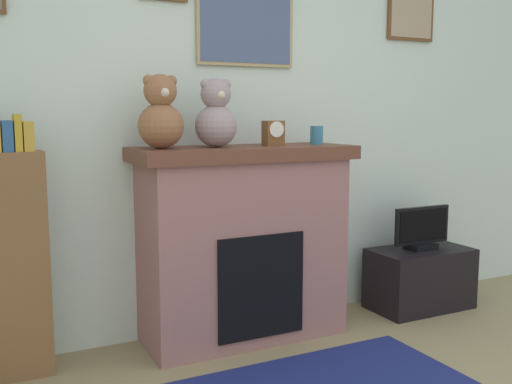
% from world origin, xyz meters
% --- Properties ---
extents(back_wall, '(5.20, 0.15, 2.60)m').
position_xyz_m(back_wall, '(-0.00, 2.00, 1.31)').
color(back_wall, silver).
rests_on(back_wall, ground_plane).
extents(fireplace, '(1.32, 0.53, 1.17)m').
position_xyz_m(fireplace, '(-0.15, 1.70, 0.59)').
color(fireplace, '#996763').
rests_on(fireplace, ground_plane).
extents(bookshelf, '(0.41, 0.16, 1.36)m').
position_xyz_m(bookshelf, '(-1.48, 1.74, 0.64)').
color(bookshelf, brown).
rests_on(bookshelf, ground_plane).
extents(tv_stand, '(0.71, 0.40, 0.42)m').
position_xyz_m(tv_stand, '(1.19, 1.64, 0.21)').
color(tv_stand, black).
rests_on(tv_stand, ground_plane).
extents(television, '(0.46, 0.14, 0.30)m').
position_xyz_m(television, '(1.19, 1.64, 0.56)').
color(television, black).
rests_on(television, tv_stand).
extents(candle_jar, '(0.08, 0.08, 0.11)m').
position_xyz_m(candle_jar, '(0.34, 1.69, 1.23)').
color(candle_jar, teal).
rests_on(candle_jar, fireplace).
extents(mantel_clock, '(0.12, 0.09, 0.15)m').
position_xyz_m(mantel_clock, '(0.04, 1.68, 1.25)').
color(mantel_clock, brown).
rests_on(mantel_clock, fireplace).
extents(teddy_bear_cream, '(0.25, 0.25, 0.40)m').
position_xyz_m(teddy_bear_cream, '(-0.66, 1.69, 1.36)').
color(teddy_bear_cream, '#925F3D').
rests_on(teddy_bear_cream, fireplace).
extents(teddy_bear_tan, '(0.24, 0.24, 0.39)m').
position_xyz_m(teddy_bear_tan, '(-0.34, 1.69, 1.35)').
color(teddy_bear_tan, '#A08B8D').
rests_on(teddy_bear_tan, fireplace).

